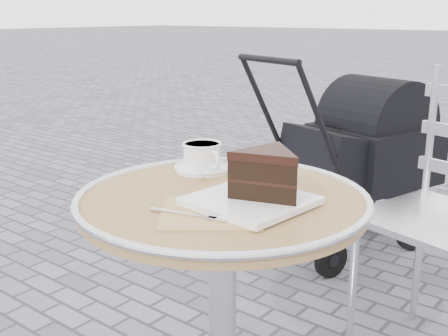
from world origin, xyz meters
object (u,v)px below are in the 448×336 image
Objects in this scene: cafe_table at (222,258)px; cappuccino_set at (203,159)px; cake_plate_set at (262,180)px; baby_stroller at (358,163)px.

cappuccino_set is (-0.19, 0.14, 0.20)m from cafe_table.
cake_plate_set is 1.61m from baby_stroller.
baby_stroller is (-0.16, 1.37, -0.32)m from cappuccino_set.
cappuccino_set is at bearing -64.94° from baby_stroller.
cake_plate_set reaches higher than cafe_table.
cappuccino_set is 0.16× the size of baby_stroller.
cappuccino_set is at bearing 160.39° from cake_plate_set.
baby_stroller is at bearing 111.93° from cake_plate_set.
cafe_table is 0.31m from cappuccino_set.
cafe_table is at bearing -171.98° from cake_plate_set.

